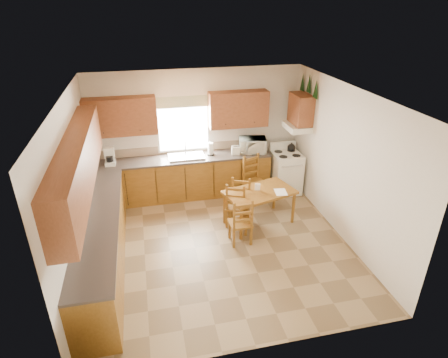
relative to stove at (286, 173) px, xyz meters
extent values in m
plane|color=olive|center=(-1.88, -1.68, -0.45)|extent=(4.50, 4.50, 0.00)
plane|color=#9B6B39|center=(-1.88, -1.68, 2.25)|extent=(4.50, 4.50, 0.00)
plane|color=silver|center=(-4.13, -1.68, 0.90)|extent=(4.50, 4.50, 0.00)
plane|color=silver|center=(0.37, -1.68, 0.90)|extent=(4.50, 4.50, 0.00)
plane|color=silver|center=(-1.88, 0.57, 0.90)|extent=(4.50, 4.50, 0.00)
plane|color=silver|center=(-1.88, -3.93, 0.90)|extent=(4.50, 4.50, 0.00)
cube|color=brown|center=(-2.25, 0.27, -0.01)|extent=(3.75, 0.60, 0.88)
cube|color=brown|center=(-3.83, -1.83, -0.01)|extent=(0.60, 3.60, 0.88)
cube|color=#423834|center=(-2.25, 0.27, 0.45)|extent=(3.75, 0.63, 0.04)
cube|color=#423834|center=(-3.83, -1.83, 0.45)|extent=(0.63, 3.60, 0.04)
cube|color=gray|center=(-2.25, 0.56, 0.56)|extent=(3.75, 0.01, 0.18)
cube|color=brown|center=(-3.42, 0.40, 1.41)|extent=(1.41, 0.33, 0.75)
cube|color=brown|center=(-1.01, 0.40, 1.41)|extent=(1.25, 0.33, 0.75)
cube|color=brown|center=(-3.96, -1.83, 1.41)|extent=(0.33, 3.60, 0.75)
cube|color=brown|center=(0.20, -0.03, 1.45)|extent=(0.33, 0.62, 0.62)
cube|color=silver|center=(0.15, -0.03, 1.07)|extent=(0.44, 0.62, 0.12)
cube|color=silver|center=(-2.18, 0.54, 1.10)|extent=(1.13, 0.02, 1.18)
cube|color=white|center=(-2.18, 0.53, 1.10)|extent=(1.05, 0.01, 1.10)
cube|color=#57733F|center=(-2.18, 0.51, 1.60)|extent=(1.19, 0.01, 0.24)
cube|color=silver|center=(-2.18, 0.27, 0.49)|extent=(0.75, 0.45, 0.04)
cone|color=black|center=(0.33, -0.35, 1.93)|extent=(0.22, 0.22, 0.36)
cone|color=black|center=(0.33, -0.03, 1.97)|extent=(0.22, 0.22, 0.36)
cone|color=black|center=(0.33, 0.29, 1.93)|extent=(0.22, 0.22, 0.36)
cube|color=silver|center=(0.00, 0.00, 0.00)|extent=(0.60, 0.62, 0.89)
cube|color=silver|center=(-3.73, 0.22, 0.65)|extent=(0.25, 0.28, 0.35)
cylinder|color=white|center=(-1.64, 0.29, 0.61)|extent=(0.15, 0.15, 0.27)
cube|color=silver|center=(-1.09, 0.20, 0.56)|extent=(0.23, 0.16, 0.18)
imported|color=silver|center=(-0.72, 0.24, 0.63)|extent=(0.60, 0.48, 0.32)
cube|color=brown|center=(-0.98, -1.14, -0.10)|extent=(1.45, 1.07, 0.69)
cube|color=brown|center=(-1.49, -1.67, 0.00)|extent=(0.39, 0.37, 0.90)
cube|color=brown|center=(-1.42, -1.09, 0.01)|extent=(0.49, 0.48, 0.91)
cube|color=brown|center=(-0.80, -0.27, 0.05)|extent=(0.53, 0.51, 0.99)
cube|color=brown|center=(-1.35, -1.10, 0.01)|extent=(0.49, 0.48, 0.91)
cube|color=white|center=(-0.60, -1.26, 0.25)|extent=(0.25, 0.31, 0.00)
cube|color=white|center=(-1.01, -1.09, 0.31)|extent=(0.10, 0.05, 0.13)
camera|label=1|loc=(-3.00, -7.05, 3.57)|focal=30.00mm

